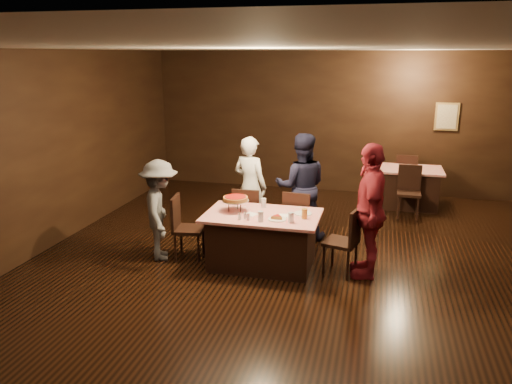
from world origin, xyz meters
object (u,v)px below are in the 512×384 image
chair_far_right (299,220)px  diner_navy_hoodie (301,187)px  back_table (407,187)px  diner_grey_knit (160,210)px  glass_front_right (291,217)px  chair_end_right (341,241)px  pizza_stand (236,199)px  chair_back_near (409,192)px  main_table (262,240)px  chair_end_left (189,228)px  chair_back_far (406,176)px  chair_far_left (248,216)px  plate_empty (303,213)px  diner_red_shirt (370,211)px  glass_amber (304,214)px  glass_front_left (261,216)px  diner_white_jacket (250,186)px  glass_back (264,203)px

chair_far_right → diner_navy_hoodie: 0.65m
back_table → diner_grey_knit: bearing=-135.3°
chair_far_right → glass_front_right: size_ratio=6.79×
chair_end_right → pizza_stand: bearing=-77.1°
chair_back_near → main_table: bearing=-126.3°
pizza_stand → glass_front_right: 0.91m
chair_end_left → pizza_stand: pizza_stand is taller
back_table → chair_end_right: chair_end_right is taller
chair_back_far → chair_far_left: bearing=58.3°
chair_end_right → plate_empty: (-0.55, 0.15, 0.30)m
diner_red_shirt → glass_amber: 0.87m
diner_navy_hoodie → diner_grey_knit: size_ratio=1.17×
glass_front_left → chair_end_right: bearing=15.9°
chair_far_left → diner_navy_hoodie: size_ratio=0.55×
chair_back_near → glass_front_left: 3.74m
chair_end_left → glass_front_right: chair_end_left is taller
chair_far_right → pizza_stand: pizza_stand is taller
main_table → chair_far_right: bearing=61.9°
chair_back_near → diner_navy_hoodie: bearing=-138.1°
chair_far_left → chair_back_far: same height
chair_back_near → chair_back_far: 1.30m
back_table → diner_red_shirt: (-0.66, -3.44, 0.53)m
diner_navy_hoodie → chair_end_right: bearing=110.2°
chair_end_left → glass_front_right: size_ratio=6.79×
diner_white_jacket → diner_grey_knit: diner_white_jacket is taller
diner_navy_hoodie → glass_back: (-0.40, -0.96, -0.03)m
chair_far_left → chair_far_right: bearing=178.2°
diner_white_jacket → diner_grey_knit: bearing=71.4°
glass_front_right → glass_amber: size_ratio=1.00×
chair_far_left → chair_end_left: size_ratio=1.00×
chair_far_left → glass_front_left: chair_far_left is taller
back_table → glass_amber: glass_amber is taller
chair_back_far → diner_grey_knit: bearing=54.3°
pizza_stand → plate_empty: (0.95, 0.10, -0.17)m
chair_back_far → diner_grey_knit: (-3.62, -4.18, 0.26)m
chair_back_near → chair_end_left: bearing=-138.2°
chair_back_far → glass_back: (-2.16, -3.80, 0.37)m
chair_back_far → diner_red_shirt: (-0.66, -4.04, 0.44)m
chair_back_far → glass_front_right: bearing=74.2°
diner_grey_knit → main_table: bearing=-110.7°
main_table → glass_front_left: bearing=-80.5°
plate_empty → pizza_stand: bearing=-174.0°
chair_far_left → glass_front_right: 1.36m
chair_back_far → plate_empty: (-1.56, -3.95, 0.30)m
chair_far_left → glass_amber: size_ratio=6.79×
chair_end_left → chair_end_right: (2.20, 0.00, 0.00)m
glass_amber → glass_front_left: bearing=-155.6°
chair_end_left → glass_back: size_ratio=6.79×
diner_grey_knit → glass_front_right: (1.96, -0.17, 0.10)m
glass_amber → glass_front_right: bearing=-126.9°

